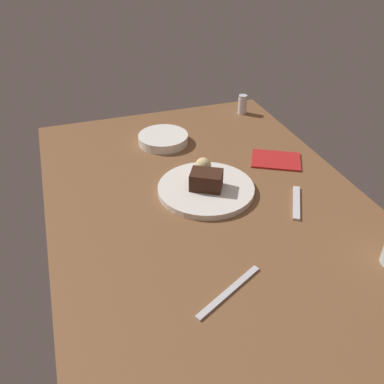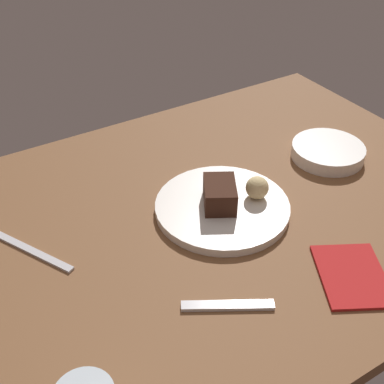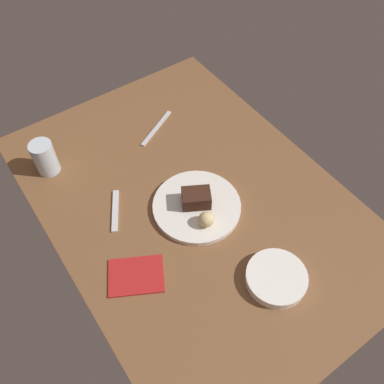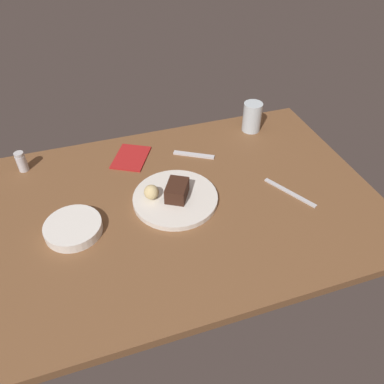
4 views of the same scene
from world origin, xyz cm
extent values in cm
cube|color=brown|center=(0.00, 0.00, 1.50)|extent=(120.00, 84.00, 3.00)
cylinder|color=white|center=(3.31, -0.93, 3.87)|extent=(26.70, 26.70, 1.74)
cube|color=#381E14|center=(2.73, -0.75, 7.19)|extent=(9.51, 10.43, 4.90)
sphere|color=#DBC184|center=(10.40, -2.63, 7.05)|extent=(4.63, 4.63, 4.63)
cylinder|color=silver|center=(48.73, -32.20, 5.99)|extent=(3.33, 3.33, 5.99)
cylinder|color=silver|center=(48.73, -32.20, 9.59)|extent=(3.16, 3.16, 1.20)
cylinder|color=silver|center=(-36.71, -31.37, 8.74)|extent=(7.20, 7.20, 11.48)
cylinder|color=white|center=(34.86, 2.64, 4.51)|extent=(16.49, 16.49, 3.02)
cube|color=silver|center=(-9.74, -21.77, 3.35)|extent=(13.87, 9.11, 0.70)
cube|color=silver|center=(-32.73, 7.22, 3.25)|extent=(10.10, 17.46, 0.50)
cube|color=#B21E1E|center=(12.25, -27.40, 3.30)|extent=(16.85, 18.35, 0.60)
camera|label=1|loc=(-86.57, 33.32, 68.69)|focal=39.26mm
camera|label=2|loc=(-42.89, -65.03, 67.08)|focal=47.62mm
camera|label=3|loc=(61.27, -43.25, 106.26)|focal=38.73mm
camera|label=4|loc=(25.39, 83.30, 84.01)|focal=35.22mm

